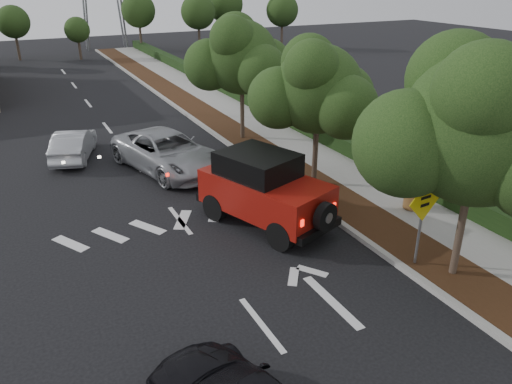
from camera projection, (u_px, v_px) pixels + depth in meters
ground at (261, 324)px, 11.77m from camera, size 120.00×120.00×0.00m
curb at (232, 147)px, 23.43m from camera, size 0.20×70.00×0.15m
planting_strip at (251, 144)px, 23.84m from camera, size 1.80×70.00×0.12m
sidewalk at (286, 138)px, 24.62m from camera, size 2.00×70.00×0.12m
hedge at (310, 128)px, 25.05m from camera, size 0.80×70.00×0.80m
transmission_tower at (108, 49)px, 53.46m from camera, size 7.00×4.00×28.00m
street_tree_near at (452, 276)px, 13.65m from camera, size 3.80×3.80×5.92m
street_tree_mid at (313, 186)px, 19.37m from camera, size 3.20×3.20×5.32m
street_tree_far at (243, 139)px, 24.68m from camera, size 3.40×3.40×5.62m
red_jeep at (260, 188)px, 16.09m from camera, size 3.40×4.88×2.39m
silver_suv_ahead at (167, 152)px, 20.61m from camera, size 4.02×6.18×1.58m
silver_sedan_oncoming at (74, 144)px, 21.96m from camera, size 2.54×4.13×1.29m
speed_hump_sign at (423, 211)px, 13.37m from camera, size 1.18×0.14×2.51m
terracotta_planter at (415, 186)px, 16.94m from camera, size 0.80×0.80×1.39m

